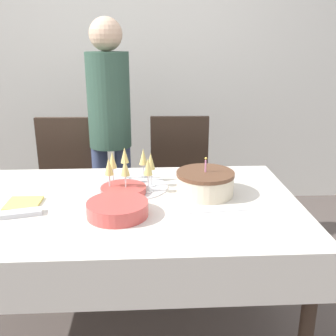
{
  "coord_description": "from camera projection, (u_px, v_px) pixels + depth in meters",
  "views": [
    {
      "loc": [
        0.18,
        -1.69,
        1.47
      ],
      "look_at": [
        0.27,
        0.13,
        0.87
      ],
      "focal_mm": 42.0,
      "sensor_mm": 36.0,
      "label": 1
    }
  ],
  "objects": [
    {
      "name": "person_standing",
      "position": [
        110.0,
        119.0,
        2.61
      ],
      "size": [
        0.28,
        0.28,
        1.6
      ],
      "color": "#3F4C72",
      "rests_on": "ground_plane"
    },
    {
      "name": "champagne_tray",
      "position": [
        131.0,
        172.0,
        1.98
      ],
      "size": [
        0.36,
        0.36,
        0.18
      ],
      "color": "silver",
      "rests_on": "dining_table"
    },
    {
      "name": "plate_stack_main",
      "position": [
        118.0,
        209.0,
        1.68
      ],
      "size": [
        0.26,
        0.26,
        0.06
      ],
      "color": "#CC4C47",
      "rests_on": "dining_table"
    },
    {
      "name": "wall_back",
      "position": [
        126.0,
        53.0,
        3.37
      ],
      "size": [
        8.0,
        0.05,
        2.7
      ],
      "color": "silver",
      "rests_on": "ground_plane"
    },
    {
      "name": "cake_knife",
      "position": [
        214.0,
        211.0,
        1.72
      ],
      "size": [
        0.3,
        0.04,
        0.0
      ],
      "color": "silver",
      "rests_on": "dining_table"
    },
    {
      "name": "ground_plane",
      "position": [
        117.0,
        333.0,
        2.06
      ],
      "size": [
        12.0,
        12.0,
        0.0
      ],
      "primitive_type": "plane",
      "color": "#564C47"
    },
    {
      "name": "dining_chair_far_left",
      "position": [
        66.0,
        184.0,
        2.65
      ],
      "size": [
        0.44,
        0.44,
        0.97
      ],
      "color": "#38281E",
      "rests_on": "ground_plane"
    },
    {
      "name": "dining_chair_far_right",
      "position": [
        180.0,
        182.0,
        2.69
      ],
      "size": [
        0.43,
        0.43,
        0.97
      ],
      "color": "#38281E",
      "rests_on": "ground_plane"
    },
    {
      "name": "plate_stack_dessert",
      "position": [
        123.0,
        190.0,
        1.92
      ],
      "size": [
        0.22,
        0.22,
        0.03
      ],
      "color": "#CC4C47",
      "rests_on": "dining_table"
    },
    {
      "name": "birthday_cake",
      "position": [
        205.0,
        183.0,
        1.9
      ],
      "size": [
        0.28,
        0.28,
        0.19
      ],
      "color": "beige",
      "rests_on": "dining_table"
    },
    {
      "name": "fork_pile",
      "position": [
        22.0,
        213.0,
        1.69
      ],
      "size": [
        0.18,
        0.1,
        0.02
      ],
      "color": "silver",
      "rests_on": "dining_table"
    },
    {
      "name": "napkin_pile",
      "position": [
        23.0,
        203.0,
        1.79
      ],
      "size": [
        0.15,
        0.15,
        0.01
      ],
      "color": "#E0D166",
      "rests_on": "dining_table"
    },
    {
      "name": "dining_table",
      "position": [
        112.0,
        222.0,
        1.86
      ],
      "size": [
        1.75,
        1.01,
        0.75
      ],
      "color": "silver",
      "rests_on": "ground_plane"
    }
  ]
}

